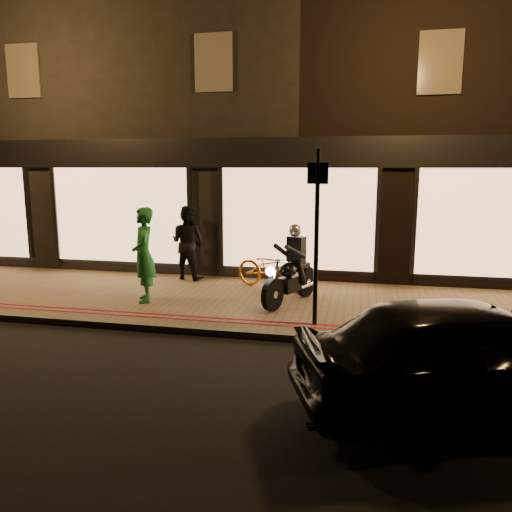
{
  "coord_description": "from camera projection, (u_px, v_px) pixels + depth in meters",
  "views": [
    {
      "loc": [
        1.5,
        -7.72,
        2.84
      ],
      "look_at": [
        -0.51,
        1.69,
        1.1
      ],
      "focal_mm": 35.0,
      "sensor_mm": 36.0,
      "label": 1
    }
  ],
  "objects": [
    {
      "name": "building_row",
      "position": [
        318.0,
        122.0,
        16.14
      ],
      "size": [
        48.0,
        10.11,
        8.5
      ],
      "color": "black",
      "rests_on": "ground"
    },
    {
      "name": "sidewalk",
      "position": [
        284.0,
        304.0,
        10.16
      ],
      "size": [
        50.0,
        4.0,
        0.12
      ],
      "primitive_type": "cube",
      "color": "#756048",
      "rests_on": "ground"
    },
    {
      "name": "sign_post",
      "position": [
        317.0,
        229.0,
        8.41
      ],
      "size": [
        0.35,
        0.08,
        3.0
      ],
      "rotation": [
        0.0,
        0.0,
        -0.05
      ],
      "color": "black",
      "rests_on": "sidewalk"
    },
    {
      "name": "ground",
      "position": [
        265.0,
        340.0,
        8.24
      ],
      "size": [
        90.0,
        90.0,
        0.0
      ],
      "primitive_type": "plane",
      "color": "black",
      "rests_on": "ground"
    },
    {
      "name": "parked_car",
      "position": [
        473.0,
        356.0,
        5.71
      ],
      "size": [
        4.42,
        2.99,
        1.4
      ],
      "primitive_type": "imported",
      "rotation": [
        0.0,
        0.0,
        1.93
      ],
      "color": "black",
      "rests_on": "ground"
    },
    {
      "name": "bicycle_gold",
      "position": [
        272.0,
        268.0,
        11.14
      ],
      "size": [
        1.91,
        1.25,
        0.95
      ],
      "primitive_type": "imported",
      "rotation": [
        0.0,
        0.0,
        1.19
      ],
      "color": "orange",
      "rests_on": "sidewalk"
    },
    {
      "name": "person_dark",
      "position": [
        188.0,
        243.0,
        12.07
      ],
      "size": [
        1.0,
        0.86,
        1.79
      ],
      "primitive_type": "imported",
      "rotation": [
        0.0,
        0.0,
        2.91
      ],
      "color": "black",
      "rests_on": "sidewalk"
    },
    {
      "name": "motorcycle",
      "position": [
        291.0,
        273.0,
        9.97
      ],
      "size": [
        0.92,
        1.84,
        1.59
      ],
      "rotation": [
        0.0,
        0.0,
        -0.39
      ],
      "color": "black",
      "rests_on": "sidewalk"
    },
    {
      "name": "red_kerb_lines",
      "position": [
        271.0,
        323.0,
        8.75
      ],
      "size": [
        50.0,
        0.26,
        0.01
      ],
      "color": "maroon",
      "rests_on": "sidewalk"
    },
    {
      "name": "kerb_stone",
      "position": [
        265.0,
        336.0,
        8.28
      ],
      "size": [
        50.0,
        0.14,
        0.12
      ],
      "primitive_type": "cube",
      "color": "#59544C",
      "rests_on": "ground"
    },
    {
      "name": "person_green",
      "position": [
        144.0,
        255.0,
        10.04
      ],
      "size": [
        0.73,
        0.83,
        1.92
      ],
      "primitive_type": "imported",
      "rotation": [
        0.0,
        0.0,
        -1.1
      ],
      "color": "#1F7534",
      "rests_on": "sidewalk"
    }
  ]
}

